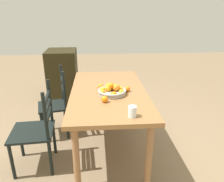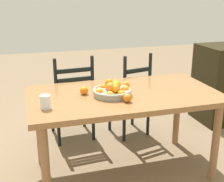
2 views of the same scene
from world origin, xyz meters
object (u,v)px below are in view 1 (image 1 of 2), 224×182
object	(u,v)px
fruit_bowl	(112,90)
orange_loose_0	(127,89)
cabinet	(63,76)
dining_table	(109,97)
chair_near_window	(56,105)
orange_loose_1	(105,99)
drinking_glass	(132,112)
chair_by_cabinet	(37,130)
orange_loose_2	(101,87)

from	to	relation	value
fruit_bowl	orange_loose_0	distance (m)	0.20
cabinet	fruit_bowl	world-z (taller)	cabinet
dining_table	chair_near_window	distance (m)	0.82
orange_loose_1	drinking_glass	size ratio (longest dim) A/B	0.67
chair_near_window	drinking_glass	bearing A→B (deg)	28.15
fruit_bowl	orange_loose_1	size ratio (longest dim) A/B	4.66
orange_loose_0	cabinet	bearing A→B (deg)	31.63
chair_by_cabinet	orange_loose_2	world-z (taller)	chair_by_cabinet
chair_by_cabinet	orange_loose_1	distance (m)	0.83
chair_by_cabinet	cabinet	distance (m)	1.93
fruit_bowl	orange_loose_2	distance (m)	0.20
dining_table	cabinet	size ratio (longest dim) A/B	1.69
fruit_bowl	orange_loose_1	xyz separation A→B (m)	(-0.23, 0.09, -0.01)
orange_loose_0	orange_loose_2	size ratio (longest dim) A/B	0.91
fruit_bowl	orange_loose_1	distance (m)	0.24
fruit_bowl	orange_loose_2	bearing A→B (deg)	38.38
fruit_bowl	orange_loose_2	xyz separation A→B (m)	(0.16, 0.13, -0.01)
chair_by_cabinet	drinking_glass	size ratio (longest dim) A/B	9.21
chair_by_cabinet	orange_loose_0	xyz separation A→B (m)	(0.29, -1.03, 0.35)
orange_loose_0	orange_loose_2	xyz separation A→B (m)	(0.09, 0.32, 0.00)
chair_near_window	fruit_bowl	world-z (taller)	chair_near_window
chair_by_cabinet	fruit_bowl	world-z (taller)	chair_by_cabinet
orange_loose_0	chair_near_window	bearing A→B (deg)	68.39
dining_table	drinking_glass	distance (m)	0.72
drinking_glass	orange_loose_1	bearing A→B (deg)	34.99
dining_table	fruit_bowl	bearing A→B (deg)	-163.67
chair_by_cabinet	fruit_bowl	distance (m)	0.94
chair_near_window	cabinet	size ratio (longest dim) A/B	0.99
cabinet	drinking_glass	world-z (taller)	cabinet
cabinet	drinking_glass	distance (m)	2.50
cabinet	orange_loose_1	xyz separation A→B (m)	(-1.94, -0.73, 0.32)
cabinet	drinking_glass	size ratio (longest dim) A/B	9.26
chair_by_cabinet	chair_near_window	bearing A→B (deg)	167.49
cabinet	orange_loose_0	world-z (taller)	cabinet
orange_loose_2	orange_loose_0	bearing A→B (deg)	-106.06
chair_near_window	fruit_bowl	size ratio (longest dim) A/B	2.95
chair_near_window	chair_by_cabinet	bearing A→B (deg)	-21.72
cabinet	fruit_bowl	distance (m)	1.93
fruit_bowl	orange_loose_2	size ratio (longest dim) A/B	4.38
dining_table	cabinet	bearing A→B (deg)	26.30
chair_near_window	drinking_glass	world-z (taller)	chair_near_window
orange_loose_2	chair_by_cabinet	bearing A→B (deg)	117.69
fruit_bowl	cabinet	bearing A→B (deg)	25.68
orange_loose_0	orange_loose_2	world-z (taller)	orange_loose_2
dining_table	orange_loose_0	bearing A→B (deg)	-101.62
orange_loose_1	chair_near_window	bearing A→B (deg)	44.59
chair_near_window	fruit_bowl	xyz separation A→B (m)	(-0.44, -0.75, 0.37)
orange_loose_2	orange_loose_1	bearing A→B (deg)	-175.21
orange_loose_1	dining_table	bearing A→B (deg)	-10.06
dining_table	drinking_glass	xyz separation A→B (m)	(-0.68, -0.18, 0.14)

